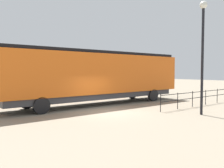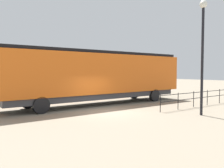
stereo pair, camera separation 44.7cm
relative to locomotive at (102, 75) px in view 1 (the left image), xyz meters
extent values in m
plane|color=gray|center=(3.50, -2.09, -2.42)|extent=(120.00, 120.00, 0.00)
cube|color=orange|center=(0.00, -0.53, 0.13)|extent=(3.05, 16.51, 3.09)
cube|color=black|center=(0.00, 6.54, -0.34)|extent=(2.93, 2.38, 2.17)
cube|color=black|center=(0.00, -0.53, 1.79)|extent=(2.74, 15.85, 0.24)
cube|color=#38383D|center=(0.00, -0.53, -1.64)|extent=(2.74, 15.19, 0.45)
cylinder|color=black|center=(-1.37, 4.75, -1.87)|extent=(0.30, 1.10, 1.10)
cylinder|color=black|center=(1.37, 4.75, -1.87)|extent=(0.30, 1.10, 1.10)
cylinder|color=black|center=(-1.37, -5.81, -1.87)|extent=(0.30, 1.10, 1.10)
cylinder|color=black|center=(1.37, -5.81, -1.87)|extent=(0.30, 1.10, 1.10)
cylinder|color=black|center=(7.87, 1.96, 0.92)|extent=(0.16, 0.16, 6.67)
sphere|color=silver|center=(7.87, 1.96, 4.39)|extent=(0.47, 0.47, 0.47)
cube|color=black|center=(5.62, 5.42, -1.31)|extent=(0.04, 9.39, 0.04)
cube|color=black|center=(5.62, 5.42, -1.76)|extent=(0.04, 9.39, 0.04)
cylinder|color=black|center=(5.62, 0.73, -1.82)|extent=(0.05, 0.05, 1.21)
cylinder|color=black|center=(5.62, 2.61, -1.82)|extent=(0.05, 0.05, 1.21)
cylinder|color=black|center=(5.62, 4.49, -1.82)|extent=(0.05, 0.05, 1.21)
cylinder|color=black|center=(5.62, 6.36, -1.82)|extent=(0.05, 0.05, 1.21)
cylinder|color=black|center=(5.62, 8.24, -1.82)|extent=(0.05, 0.05, 1.21)
camera|label=1|loc=(15.98, -11.72, 0.32)|focal=38.25mm
camera|label=2|loc=(16.25, -11.37, 0.32)|focal=38.25mm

